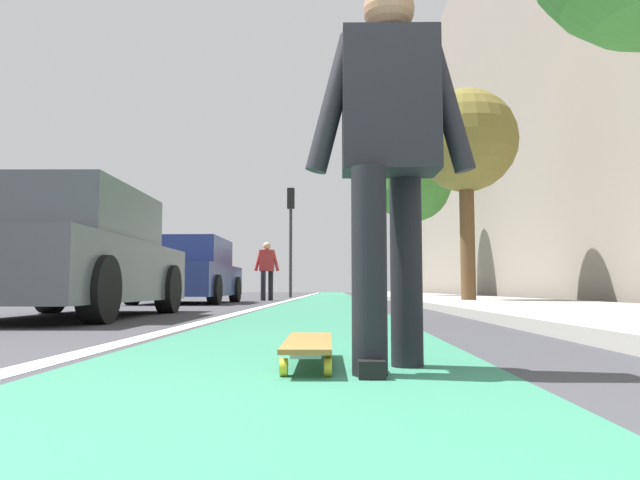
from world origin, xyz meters
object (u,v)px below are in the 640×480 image
skateboard (308,345)px  street_tree_mid (465,143)px  parked_car_near (70,256)px  parked_car_mid (188,272)px  street_tree_far (412,184)px  traffic_light (291,222)px  skater_person (389,146)px  pedestrian_distant (267,267)px

skateboard → street_tree_mid: bearing=-16.6°
parked_car_near → street_tree_mid: (5.26, -5.80, 2.63)m
parked_car_mid → street_tree_mid: street_tree_mid is taller
parked_car_near → street_tree_far: 15.14m
parked_car_mid → street_tree_mid: bearing=-102.8°
traffic_light → street_tree_far: 5.09m
skater_person → street_tree_mid: 10.20m
skater_person → street_tree_far: street_tree_far is taller
skater_person → parked_car_near: size_ratio=0.40×
traffic_light → pedestrian_distant: 6.52m
parked_car_mid → skateboard: bearing=-163.3°
parked_car_near → pedestrian_distant: bearing=-6.9°
traffic_light → street_tree_far: (-2.29, -4.42, 1.05)m
skateboard → skater_person: (-0.15, -0.35, 0.84)m
street_tree_mid → street_tree_far: 8.36m
parked_car_near → street_tree_mid: street_tree_mid is taller
parked_car_near → pedestrian_distant: pedestrian_distant is taller
street_tree_mid → pedestrian_distant: street_tree_mid is taller
skateboard → street_tree_mid: (9.45, -2.82, 3.25)m
street_tree_mid → street_tree_far: bearing=0.0°
skater_person → street_tree_mid: size_ratio=0.37×
street_tree_far → skateboard: bearing=171.0°
street_tree_far → skater_person: bearing=172.1°
street_tree_mid → parked_car_near: bearing=132.2°
skater_person → street_tree_far: bearing=-7.9°
street_tree_far → pedestrian_distant: size_ratio=3.27×
parked_car_mid → traffic_light: size_ratio=0.96×
street_tree_mid → street_tree_far: street_tree_far is taller
parked_car_near → pedestrian_distant: 9.75m
parked_car_near → street_tree_mid: 8.26m
street_tree_mid → pedestrian_distant: 6.83m
parked_car_mid → pedestrian_distant: bearing=-25.6°
parked_car_mid → pedestrian_distant: size_ratio=2.48×
street_tree_far → parked_car_near: bearing=156.9°
skateboard → parked_car_mid: (10.82, 3.25, 0.61)m
parked_car_near → skater_person: bearing=-142.6°
parked_car_near → street_tree_mid: bearing=-47.8°
parked_car_mid → street_tree_far: size_ratio=0.76×
parked_car_near → parked_car_mid: bearing=2.4°
pedestrian_distant → skateboard: bearing=-172.6°
skateboard → parked_car_near: size_ratio=0.21×
parked_car_near → street_tree_far: (13.60, -5.80, 3.26)m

